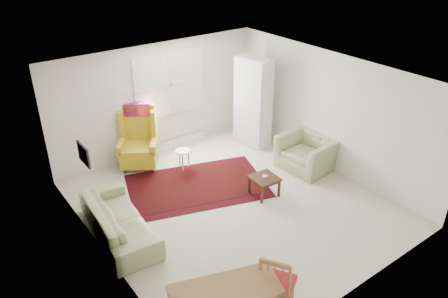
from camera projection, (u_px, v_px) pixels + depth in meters
room at (228, 140)px, 7.84m from camera, size 5.04×5.54×2.51m
rug at (197, 185)px, 8.82m from camera, size 3.12×2.51×0.03m
sofa at (118, 214)px, 7.29m from camera, size 1.00×2.11×0.82m
armchair at (307, 150)px, 9.29m from camera, size 1.06×1.19×0.86m
wingback_chair at (137, 139)px, 9.22m from camera, size 1.10×1.11×1.34m
coffee_table at (264, 186)px, 8.45m from camera, size 0.52×0.52×0.40m
stool at (184, 159)px, 9.36m from camera, size 0.39×0.39×0.44m
cabinet at (253, 102)px, 10.05m from camera, size 0.57×0.90×2.09m
desk_chair at (278, 282)px, 5.79m from camera, size 0.62×0.62×1.03m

